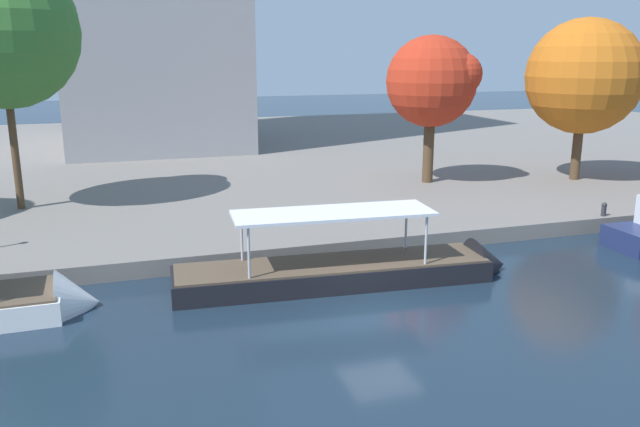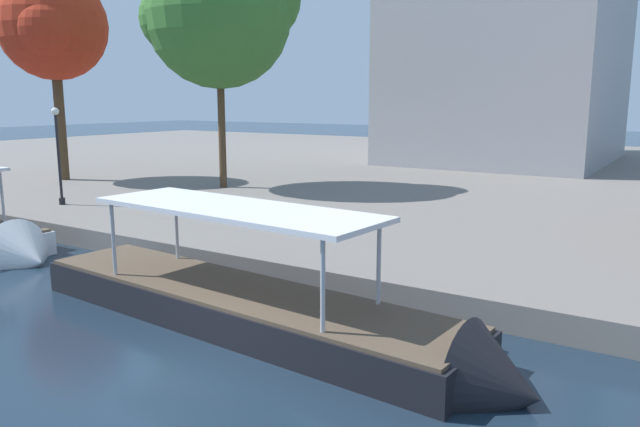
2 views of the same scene
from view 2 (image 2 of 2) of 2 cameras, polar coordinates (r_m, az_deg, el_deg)
ground_plane at (r=12.78m, az=-15.58°, el=-14.79°), size 220.00×220.00×0.00m
dock_promenade at (r=42.45m, az=20.45°, el=3.12°), size 120.00×55.00×0.74m
tour_boat_2 at (r=14.57m, az=-4.78°, el=-9.59°), size 13.60×3.47×3.85m
lamp_post at (r=29.58m, az=-23.21°, el=5.17°), size 0.32×0.32×4.31m
tree_0 at (r=39.00m, az=-23.97°, el=15.72°), size 6.03×6.03×11.74m
tree_4 at (r=33.45m, az=-9.22°, el=17.99°), size 7.52×7.53×12.71m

